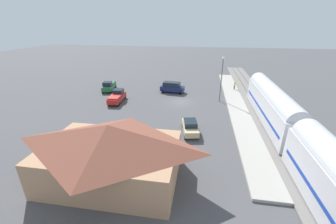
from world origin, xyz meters
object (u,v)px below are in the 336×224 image
(station_building, at_px, (110,152))
(light_pole_near_platform, at_px, (222,74))
(suv_navy, at_px, (172,87))
(pickup_green, at_px, (109,86))
(pickup_red, at_px, (117,97))
(pedestrian_on_platform, at_px, (235,85))
(sedan_tan, at_px, (190,127))

(station_building, bearing_deg, light_pole_near_platform, -115.46)
(suv_navy, height_order, pickup_green, suv_navy)
(station_building, xyz_separation_m, pickup_red, (7.55, -20.10, -1.86))
(pickup_green, bearing_deg, pedestrian_on_platform, -171.12)
(pedestrian_on_platform, distance_m, pickup_green, 27.16)
(light_pole_near_platform, bearing_deg, pedestrian_on_platform, -115.47)
(station_building, bearing_deg, suv_navy, -93.42)
(suv_navy, bearing_deg, light_pole_near_platform, 157.26)
(pedestrian_on_platform, distance_m, pickup_red, 24.81)
(pedestrian_on_platform, bearing_deg, light_pole_near_platform, 64.53)
(suv_navy, xyz_separation_m, pickup_red, (9.20, 7.43, -0.12))
(pedestrian_on_platform, relative_size, sedan_tan, 0.36)
(light_pole_near_platform, bearing_deg, station_building, 64.54)
(station_building, height_order, pickup_red, station_building)
(station_building, xyz_separation_m, suv_navy, (-1.64, -27.53, -1.74))
(pickup_green, relative_size, light_pole_near_platform, 0.69)
(pickup_green, bearing_deg, station_building, 114.28)
(pickup_red, height_order, pickup_green, same)
(sedan_tan, bearing_deg, light_pole_near_platform, -109.15)
(station_building, height_order, light_pole_near_platform, light_pole_near_platform)
(suv_navy, relative_size, pickup_red, 0.92)
(station_building, height_order, pickup_green, station_building)
(pedestrian_on_platform, distance_m, sedan_tan, 22.32)
(suv_navy, distance_m, pickup_green, 13.75)
(pedestrian_on_platform, distance_m, light_pole_near_platform, 9.09)
(pedestrian_on_platform, bearing_deg, sedan_tan, 68.52)
(suv_navy, bearing_deg, pickup_red, 38.93)
(suv_navy, height_order, light_pole_near_platform, light_pole_near_platform)
(pickup_green, xyz_separation_m, light_pole_near_platform, (-23.28, 3.25, 4.08))
(light_pole_near_platform, bearing_deg, suv_navy, -22.74)
(pickup_red, xyz_separation_m, pickup_green, (4.53, -6.68, 0.00))
(sedan_tan, bearing_deg, pickup_green, -41.62)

